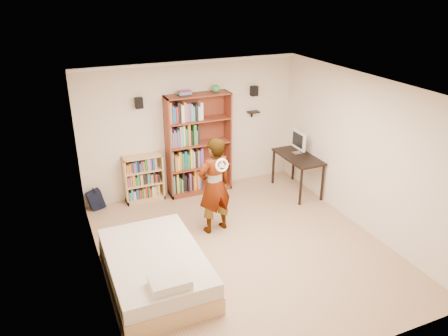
# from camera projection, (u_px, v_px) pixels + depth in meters

# --- Properties ---
(ground) EXTENTS (4.50, 5.00, 0.01)m
(ground) POSITION_uv_depth(u_px,v_px,m) (244.00, 248.00, 7.26)
(ground) COLOR tan
(ground) RESTS_ON ground
(room_shell) EXTENTS (4.52, 5.02, 2.71)m
(room_shell) POSITION_uv_depth(u_px,v_px,m) (246.00, 149.00, 6.56)
(room_shell) COLOR beige
(room_shell) RESTS_ON ground
(crown_molding) EXTENTS (4.50, 5.00, 0.06)m
(crown_molding) POSITION_uv_depth(u_px,v_px,m) (247.00, 90.00, 6.20)
(crown_molding) COLOR white
(crown_molding) RESTS_ON room_shell
(speaker_left) EXTENTS (0.14, 0.12, 0.20)m
(speaker_left) POSITION_uv_depth(u_px,v_px,m) (139.00, 103.00, 8.11)
(speaker_left) COLOR black
(speaker_left) RESTS_ON room_shell
(speaker_right) EXTENTS (0.14, 0.12, 0.20)m
(speaker_right) POSITION_uv_depth(u_px,v_px,m) (254.00, 91.00, 8.98)
(speaker_right) COLOR black
(speaker_right) RESTS_ON room_shell
(wall_shelf) EXTENTS (0.25, 0.16, 0.02)m
(wall_shelf) POSITION_uv_depth(u_px,v_px,m) (253.00, 112.00, 9.16)
(wall_shelf) COLOR black
(wall_shelf) RESTS_ON room_shell
(tall_bookshelf) EXTENTS (1.31, 0.38, 2.08)m
(tall_bookshelf) POSITION_uv_depth(u_px,v_px,m) (199.00, 145.00, 8.82)
(tall_bookshelf) COLOR maroon
(tall_bookshelf) RESTS_ON ground
(low_bookshelf) EXTENTS (0.77, 0.29, 0.96)m
(low_bookshelf) POSITION_uv_depth(u_px,v_px,m) (144.00, 178.00, 8.67)
(low_bookshelf) COLOR tan
(low_bookshelf) RESTS_ON ground
(computer_desk) EXTENTS (0.59, 1.18, 0.80)m
(computer_desk) POSITION_uv_depth(u_px,v_px,m) (297.00, 174.00, 9.06)
(computer_desk) COLOR black
(computer_desk) RESTS_ON ground
(imac) EXTENTS (0.10, 0.47, 0.47)m
(imac) POSITION_uv_depth(u_px,v_px,m) (298.00, 143.00, 8.94)
(imac) COLOR silver
(imac) RESTS_ON computer_desk
(daybed) EXTENTS (1.34, 2.06, 0.61)m
(daybed) POSITION_uv_depth(u_px,v_px,m) (155.00, 265.00, 6.34)
(daybed) COLOR beige
(daybed) RESTS_ON ground
(person) EXTENTS (0.70, 0.53, 1.74)m
(person) POSITION_uv_depth(u_px,v_px,m) (214.00, 186.00, 7.46)
(person) COLOR black
(person) RESTS_ON ground
(wii_wheel) EXTENTS (0.23, 0.09, 0.23)m
(wii_wheel) POSITION_uv_depth(u_px,v_px,m) (222.00, 165.00, 6.99)
(wii_wheel) COLOR silver
(wii_wheel) RESTS_ON person
(navy_bag) EXTENTS (0.34, 0.25, 0.41)m
(navy_bag) POSITION_uv_depth(u_px,v_px,m) (96.00, 200.00, 8.42)
(navy_bag) COLOR black
(navy_bag) RESTS_ON ground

